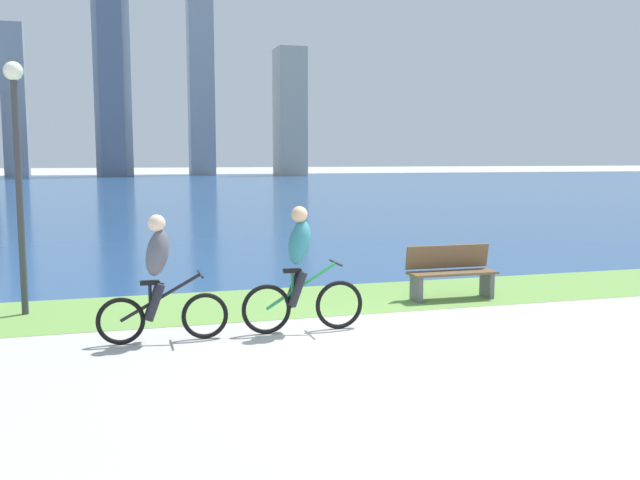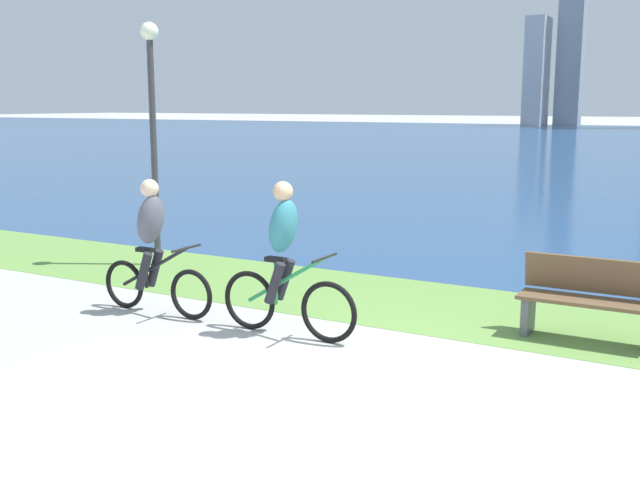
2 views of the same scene
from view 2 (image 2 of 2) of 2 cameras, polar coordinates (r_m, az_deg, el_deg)
name	(u,v)px [view 2 (image 2 of 2)]	position (r m, az deg, el deg)	size (l,w,h in m)	color
ground_plane	(331,388)	(6.99, 0.86, -11.07)	(300.00, 300.00, 0.00)	#B2AFA8
grass_strip_bayside	(449,308)	(9.69, 9.68, -5.07)	(120.00, 2.43, 0.01)	#6B9947
cyclist_lead	(285,261)	(8.29, -2.67, -1.58)	(1.70, 0.52, 1.72)	black
cyclist_trailing	(153,247)	(9.39, -12.48, -0.50)	(1.67, 0.52, 1.65)	black
bench_near_path	(591,300)	(8.69, 19.73, -4.29)	(1.50, 0.47, 0.90)	brown
lamppost_tall	(152,108)	(12.12, -12.52, 9.69)	(0.28, 0.28, 3.76)	#38383D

